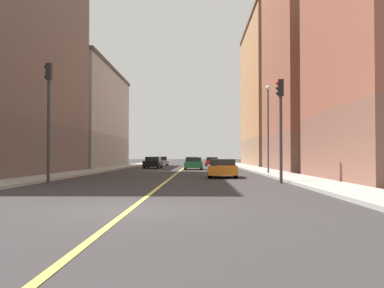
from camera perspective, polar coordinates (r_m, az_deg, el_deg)
The scene contains 16 objects.
ground_plane at distance 12.66m, azimuth -7.73°, elevation -8.11°, with size 400.00×400.00×0.00m, color #302D2D.
sidewalk_left at distance 61.75m, azimuth 6.53°, elevation -2.76°, with size 2.55×168.00×0.15m, color #9E9B93.
sidewalk_right at distance 62.23m, azimuth -8.19°, elevation -2.75°, with size 2.55×168.00×0.15m, color #9E9B93.
lane_center_stripe at distance 61.48m, azimuth -0.86°, elevation -2.84°, with size 0.16×154.00×0.01m, color #E5D14C.
building_left_mid at distance 48.00m, azimuth 16.16°, elevation 9.60°, with size 10.57×17.07×21.27m.
building_left_far at distance 70.50m, azimuth 11.13°, elevation 6.06°, with size 10.57×24.52×21.34m.
building_right_midblock at distance 62.13m, azimuth -14.27°, elevation 3.17°, with size 10.57×25.50×12.88m.
traffic_light_left_near at distance 25.18m, azimuth 10.89°, elevation 3.49°, with size 0.40×0.32×5.57m.
traffic_light_right_near at distance 26.15m, azimuth -17.33°, elevation 4.50°, with size 0.40×0.32×6.48m.
street_lamp_left_near at distance 36.47m, azimuth 9.38°, elevation 3.01°, with size 0.36×0.36×6.82m.
car_silver at distance 70.04m, azimuth -3.78°, elevation -2.14°, with size 1.90×4.39×1.37m.
car_orange at distance 31.38m, azimuth 3.82°, elevation -3.01°, with size 2.10×4.51×1.25m.
car_green at distance 49.49m, azimuth 0.17°, elevation -2.44°, with size 1.98×4.54×1.31m.
car_blue at distance 65.10m, azimuth -0.03°, elevation -2.20°, with size 2.04×4.15×1.31m.
car_red at distance 67.71m, azimuth 2.45°, elevation -2.18°, with size 1.95×4.32×1.28m.
car_black at distance 54.49m, azimuth -4.84°, elevation -2.31°, with size 1.97×4.62×1.37m.
Camera 1 is at (1.88, -12.44, 1.47)m, focal length 43.14 mm.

